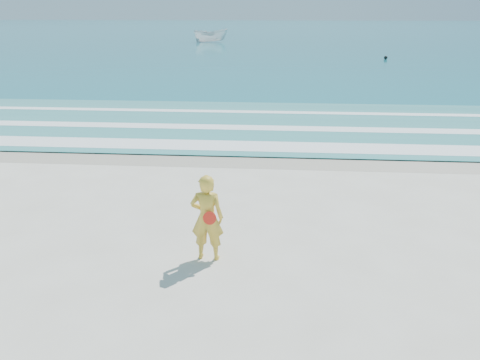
{
  "coord_description": "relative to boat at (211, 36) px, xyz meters",
  "views": [
    {
      "loc": [
        0.99,
        -6.72,
        4.97
      ],
      "look_at": [
        0.17,
        4.0,
        1.0
      ],
      "focal_mm": 35.0,
      "sensor_mm": 36.0,
      "label": 1
    }
  ],
  "objects": [
    {
      "name": "ground",
      "position": [
        9.1,
        -66.55,
        -1.02
      ],
      "size": [
        400.0,
        400.0,
        0.0
      ],
      "primitive_type": "plane",
      "color": "silver",
      "rests_on": "ground"
    },
    {
      "name": "wet_sand",
      "position": [
        9.1,
        -57.55,
        -1.02
      ],
      "size": [
        400.0,
        2.4,
        0.0
      ],
      "primitive_type": "cube",
      "color": "#B2A893",
      "rests_on": "ground"
    },
    {
      "name": "ocean",
      "position": [
        9.1,
        38.45,
        -1.0
      ],
      "size": [
        400.0,
        190.0,
        0.04
      ],
      "primitive_type": "cube",
      "color": "#19727F",
      "rests_on": "ground"
    },
    {
      "name": "shallow",
      "position": [
        9.1,
        -52.55,
        -0.98
      ],
      "size": [
        400.0,
        10.0,
        0.01
      ],
      "primitive_type": "cube",
      "color": "#59B7AD",
      "rests_on": "ocean"
    },
    {
      "name": "foam_near",
      "position": [
        9.1,
        -56.25,
        -0.97
      ],
      "size": [
        400.0,
        1.4,
        0.01
      ],
      "primitive_type": "cube",
      "color": "white",
      "rests_on": "shallow"
    },
    {
      "name": "foam_mid",
      "position": [
        9.1,
        -53.35,
        -0.97
      ],
      "size": [
        400.0,
        0.9,
        0.01
      ],
      "primitive_type": "cube",
      "color": "white",
      "rests_on": "shallow"
    },
    {
      "name": "foam_far",
      "position": [
        9.1,
        -50.05,
        -0.97
      ],
      "size": [
        400.0,
        0.6,
        0.01
      ],
      "primitive_type": "cube",
      "color": "white",
      "rests_on": "shallow"
    },
    {
      "name": "boat",
      "position": [
        0.0,
        0.0,
        0.0
      ],
      "size": [
        5.39,
        3.05,
        1.96
      ],
      "primitive_type": "imported",
      "rotation": [
        0.0,
        0.0,
        1.81
      ],
      "color": "silver",
      "rests_on": "ocean"
    },
    {
      "name": "buoy",
      "position": [
        21.1,
        -23.45,
        -0.8
      ],
      "size": [
        0.36,
        0.36,
        0.36
      ],
      "primitive_type": "sphere",
      "color": "black",
      "rests_on": "ocean"
    },
    {
      "name": "woman",
      "position": [
        8.75,
        -64.64,
        -0.09
      ],
      "size": [
        0.7,
        0.47,
        1.86
      ],
      "color": "gold",
      "rests_on": "ground"
    }
  ]
}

